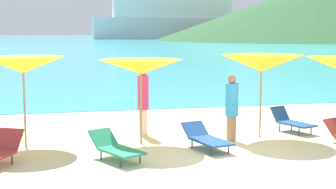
% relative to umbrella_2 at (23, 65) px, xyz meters
% --- Properties ---
extents(ground_plane, '(50.00, 100.00, 0.30)m').
position_rel_umbrella_2_xyz_m(ground_plane, '(4.59, 7.42, -2.21)').
color(ground_plane, beige).
extents(ocean_water, '(650.00, 440.00, 0.02)m').
position_rel_umbrella_2_xyz_m(ocean_water, '(4.59, 225.07, -2.05)').
color(ocean_water, '#38B7CC').
rests_on(ocean_water, ground_plane).
extents(headland_hill, '(115.86, 115.86, 20.60)m').
position_rel_umbrella_2_xyz_m(headland_hill, '(91.11, 139.78, 8.24)').
color(headland_hill, '#2D5B33').
rests_on(headland_hill, ground_plane).
extents(umbrella_2, '(2.05, 2.05, 2.27)m').
position_rel_umbrella_2_xyz_m(umbrella_2, '(0.00, 0.00, 0.00)').
color(umbrella_2, '#9E7F59').
rests_on(umbrella_2, ground_plane).
extents(umbrella_3, '(2.19, 2.19, 2.18)m').
position_rel_umbrella_2_xyz_m(umbrella_3, '(2.89, -0.40, -0.07)').
color(umbrella_3, '#9E7F59').
rests_on(umbrella_3, ground_plane).
extents(umbrella_4, '(2.38, 2.38, 2.27)m').
position_rel_umbrella_2_xyz_m(umbrella_4, '(6.20, -0.38, -0.02)').
color(umbrella_4, '#9E7F59').
rests_on(umbrella_4, ground_plane).
extents(lounge_chair_2, '(0.98, 1.66, 0.58)m').
position_rel_umbrella_2_xyz_m(lounge_chair_2, '(4.35, -1.34, -1.77)').
color(lounge_chair_2, '#1E478C').
rests_on(lounge_chair_2, ground_plane).
extents(lounge_chair_3, '(1.21, 1.62, 0.62)m').
position_rel_umbrella_2_xyz_m(lounge_chair_3, '(2.05, -1.88, -1.76)').
color(lounge_chair_3, '#268C66').
rests_on(lounge_chair_3, ground_plane).
extents(lounge_chair_7, '(0.96, 1.46, 0.68)m').
position_rel_umbrella_2_xyz_m(lounge_chair_7, '(7.41, 0.13, -1.74)').
color(lounge_chair_7, '#1E478C').
rests_on(lounge_chair_7, ground_plane).
extents(beachgoer_0, '(0.34, 0.34, 1.75)m').
position_rel_umbrella_2_xyz_m(beachgoer_0, '(5.29, -0.58, -1.14)').
color(beachgoer_0, '#A3704C').
rests_on(beachgoer_0, ground_plane).
extents(beachgoer_1, '(0.31, 0.31, 1.92)m').
position_rel_umbrella_2_xyz_m(beachgoer_1, '(3.14, 0.65, -1.02)').
color(beachgoer_1, beige).
rests_on(beachgoer_1, ground_plane).
extents(cruise_ship, '(65.79, 9.80, 24.10)m').
position_rel_umbrella_2_xyz_m(cruise_ship, '(49.40, 187.17, 7.28)').
color(cruise_ship, silver).
rests_on(cruise_ship, ocean_water).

